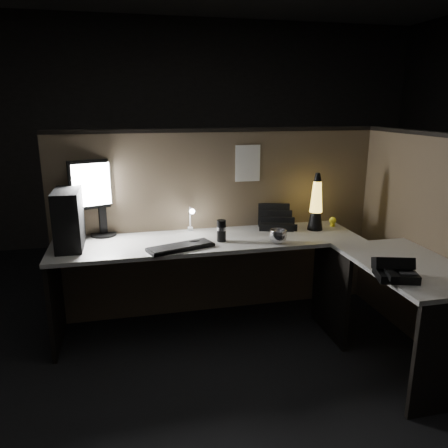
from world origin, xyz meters
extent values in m
plane|color=black|center=(0.00, 0.00, 0.00)|extent=(6.00, 6.00, 0.00)
plane|color=#282623|center=(0.00, 3.00, 1.35)|extent=(6.00, 0.00, 6.00)
cube|color=brown|center=(0.00, 0.93, 0.75)|extent=(2.66, 0.06, 1.50)
cube|color=brown|center=(1.33, 0.10, 0.75)|extent=(0.06, 1.66, 1.50)
cube|color=#B9B8AF|center=(-0.15, 0.60, 0.71)|extent=(2.30, 0.60, 0.03)
cube|color=#B9B8AF|center=(1.00, -0.20, 0.71)|extent=(0.60, 1.00, 0.03)
cube|color=black|center=(-1.28, 0.60, 0.35)|extent=(0.03, 0.55, 0.70)
cube|color=black|center=(0.72, 0.30, 0.35)|extent=(0.03, 0.55, 0.70)
cube|color=black|center=(-1.14, 0.63, 0.94)|extent=(0.18, 0.39, 0.41)
cylinder|color=black|center=(-0.93, 0.88, 0.74)|extent=(0.20, 0.20, 0.02)
cube|color=black|center=(-0.93, 0.90, 0.85)|extent=(0.07, 0.06, 0.22)
cube|color=black|center=(-0.93, 0.90, 1.13)|extent=(0.44, 0.19, 0.37)
cube|color=white|center=(-0.93, 0.88, 1.13)|extent=(0.38, 0.14, 0.32)
cube|color=black|center=(-0.39, 0.42, 0.74)|extent=(0.50, 0.30, 0.02)
ellipsoid|color=black|center=(-0.28, 0.49, 0.75)|extent=(0.10, 0.07, 0.04)
cube|color=white|center=(-0.25, 0.86, 0.74)|extent=(0.04, 0.05, 0.03)
cylinder|color=white|center=(-0.25, 0.86, 0.84)|extent=(0.01, 0.01, 0.16)
cylinder|color=white|center=(-0.25, 0.81, 0.92)|extent=(0.01, 0.11, 0.01)
sphere|color=white|center=(-0.25, 0.75, 0.92)|extent=(0.04, 0.04, 0.04)
cube|color=black|center=(0.45, 0.79, 0.76)|extent=(0.33, 0.31, 0.05)
cube|color=black|center=(0.45, 0.75, 0.80)|extent=(0.27, 0.10, 0.10)
cube|color=black|center=(0.45, 0.87, 0.84)|extent=(0.27, 0.10, 0.19)
cone|color=black|center=(0.74, 0.67, 0.80)|extent=(0.12, 0.12, 0.15)
cone|color=gold|center=(0.74, 0.67, 1.00)|extent=(0.10, 0.10, 0.25)
sphere|color=#9D6416|center=(0.74, 0.67, 0.92)|extent=(0.05, 0.05, 0.05)
sphere|color=#9D6416|center=(0.74, 0.67, 1.01)|extent=(0.04, 0.04, 0.04)
cone|color=black|center=(0.74, 0.67, 1.16)|extent=(0.06, 0.06, 0.07)
cylinder|color=black|center=(-0.07, 0.53, 0.81)|extent=(0.07, 0.07, 0.16)
imported|color=silver|center=(0.32, 0.39, 0.78)|extent=(0.15, 0.15, 0.10)
sphere|color=yellow|center=(0.92, 0.72, 0.78)|extent=(0.06, 0.06, 0.06)
cube|color=white|center=(0.23, 0.90, 1.25)|extent=(0.20, 0.00, 0.29)
cube|color=black|center=(0.76, -0.40, 0.75)|extent=(0.27, 0.25, 0.05)
cube|color=black|center=(0.76, -0.36, 0.81)|extent=(0.25, 0.19, 0.10)
cube|color=black|center=(0.69, -0.45, 0.78)|extent=(0.09, 0.17, 0.03)
cube|color=#3F3F42|center=(0.81, -0.43, 0.78)|extent=(0.12, 0.12, 0.00)
camera|label=1|loc=(-0.74, -2.48, 1.71)|focal=35.00mm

